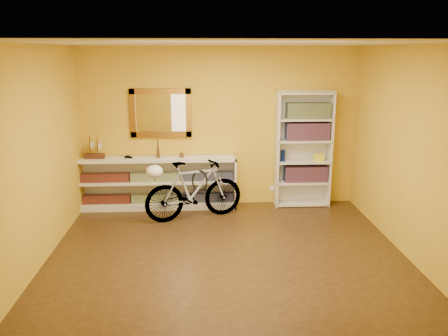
{
  "coord_description": "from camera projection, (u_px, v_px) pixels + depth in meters",
  "views": [
    {
      "loc": [
        -0.32,
        -5.37,
        2.51
      ],
      "look_at": [
        0.0,
        0.7,
        0.95
      ],
      "focal_mm": 36.56,
      "sensor_mm": 36.0,
      "label": 1
    }
  ],
  "objects": [
    {
      "name": "decorative_orb",
      "position": [
        182.0,
        155.0,
        7.34
      ],
      "size": [
        0.08,
        0.08,
        0.08
      ],
      "primitive_type": "sphere",
      "color": "brown",
      "rests_on": "console_unit"
    },
    {
      "name": "left_wall",
      "position": [
        37.0,
        157.0,
        5.4
      ],
      "size": [
        0.01,
        4.0,
        2.6
      ],
      "primitive_type": "cube",
      "color": "gold",
      "rests_on": "ground"
    },
    {
      "name": "back_wall",
      "position": [
        220.0,
        128.0,
        7.45
      ],
      "size": [
        4.5,
        0.01,
        2.6
      ],
      "primitive_type": "cube",
      "color": "gold",
      "rests_on": "ground"
    },
    {
      "name": "yellow_bag",
      "position": [
        319.0,
        157.0,
        7.46
      ],
      "size": [
        0.16,
        0.11,
        0.12
      ],
      "primitive_type": "cube",
      "rotation": [
        0.0,
        0.0,
        -0.03
      ],
      "color": "yellow",
      "rests_on": "bookcase"
    },
    {
      "name": "travel_mug",
      "position": [
        283.0,
        156.0,
        7.44
      ],
      "size": [
        0.08,
        0.08,
        0.19
      ],
      "primitive_type": "cylinder",
      "color": "navy",
      "rests_on": "bookcase"
    },
    {
      "name": "wall_socket",
      "position": [
        273.0,
        188.0,
        7.74
      ],
      "size": [
        0.09,
        0.02,
        0.09
      ],
      "primitive_type": "cube",
      "color": "silver",
      "rests_on": "back_wall"
    },
    {
      "name": "model_ship",
      "position": [
        94.0,
        147.0,
        7.23
      ],
      "size": [
        0.32,
        0.13,
        0.37
      ],
      "primitive_type": null,
      "rotation": [
        0.0,
        0.0,
        -0.04
      ],
      "color": "#381B0F",
      "rests_on": "console_unit"
    },
    {
      "name": "console_unit",
      "position": [
        156.0,
        183.0,
        7.43
      ],
      "size": [
        2.6,
        0.35,
        0.85
      ],
      "primitive_type": null,
      "color": "silver",
      "rests_on": "floor"
    },
    {
      "name": "ceiling",
      "position": [
        227.0,
        43.0,
        5.19
      ],
      "size": [
        4.5,
        4.0,
        0.01
      ],
      "primitive_type": "cube",
      "color": "silver",
      "rests_on": "ground"
    },
    {
      "name": "book_row_c",
      "position": [
        308.0,
        111.0,
        7.3
      ],
      "size": [
        0.7,
        0.22,
        0.25
      ],
      "primitive_type": "cube",
      "color": "navy",
      "rests_on": "bookcase"
    },
    {
      "name": "right_wall",
      "position": [
        409.0,
        152.0,
        5.63
      ],
      "size": [
        0.01,
        4.0,
        2.6
      ],
      "primitive_type": "cube",
      "color": "gold",
      "rests_on": "ground"
    },
    {
      "name": "book_row_b",
      "position": [
        307.0,
        131.0,
        7.38
      ],
      "size": [
        0.7,
        0.22,
        0.28
      ],
      "primitive_type": "cube",
      "color": "maroon",
      "rests_on": "bookcase"
    },
    {
      "name": "bronze_ornament",
      "position": [
        158.0,
        147.0,
        7.29
      ],
      "size": [
        0.06,
        0.06,
        0.35
      ],
      "primitive_type": "cone",
      "color": "brown",
      "rests_on": "console_unit"
    },
    {
      "name": "book_row_a",
      "position": [
        305.0,
        173.0,
        7.56
      ],
      "size": [
        0.7,
        0.22,
        0.26
      ],
      "primitive_type": "cube",
      "color": "maroon",
      "rests_on": "bookcase"
    },
    {
      "name": "floor",
      "position": [
        227.0,
        254.0,
        5.84
      ],
      "size": [
        4.5,
        4.0,
        0.01
      ],
      "primitive_type": "cube",
      "color": "#311F0D",
      "rests_on": "ground"
    },
    {
      "name": "gilt_mirror",
      "position": [
        161.0,
        113.0,
        7.3
      ],
      "size": [
        0.98,
        0.06,
        0.78
      ],
      "primitive_type": "cube",
      "color": "brown",
      "rests_on": "back_wall"
    },
    {
      "name": "u_lock",
      "position": [
        200.0,
        181.0,
        6.94
      ],
      "size": [
        0.24,
        0.03,
        0.24
      ],
      "primitive_type": "torus",
      "rotation": [
        1.57,
        0.0,
        0.0
      ],
      "color": "black",
      "rests_on": "bicycle"
    },
    {
      "name": "bookcase",
      "position": [
        303.0,
        150.0,
        7.45
      ],
      "size": [
        0.9,
        0.3,
        1.9
      ],
      "primitive_type": null,
      "color": "silver",
      "rests_on": "floor"
    },
    {
      "name": "toy_car",
      "position": [
        129.0,
        158.0,
        7.31
      ],
      "size": [
        0.0,
        0.0,
        0.0
      ],
      "primitive_type": "imported",
      "rotation": [
        0.0,
        0.0,
        1.34
      ],
      "color": "black",
      "rests_on": "console_unit"
    },
    {
      "name": "bicycle",
      "position": [
        194.0,
        190.0,
        6.94
      ],
      "size": [
        0.87,
        1.62,
        0.92
      ],
      "primitive_type": "imported",
      "rotation": [
        0.0,
        0.0,
        1.88
      ],
      "color": "silver",
      "rests_on": "floor"
    },
    {
      "name": "cd_row_lower",
      "position": [
        157.0,
        198.0,
        7.48
      ],
      "size": [
        2.5,
        0.13,
        0.14
      ],
      "primitive_type": "cube",
      "color": "black",
      "rests_on": "console_unit"
    },
    {
      "name": "helmet",
      "position": [
        154.0,
        171.0,
        6.64
      ],
      "size": [
        0.25,
        0.24,
        0.19
      ],
      "primitive_type": "ellipsoid",
      "color": "white",
      "rests_on": "bicycle"
    },
    {
      "name": "red_tin",
      "position": [
        292.0,
        113.0,
        7.32
      ],
      "size": [
        0.15,
        0.15,
        0.16
      ],
      "primitive_type": "cube",
      "rotation": [
        0.0,
        0.0,
        0.25
      ],
      "color": "maroon",
      "rests_on": "bookcase"
    },
    {
      "name": "cd_row_upper",
      "position": [
        156.0,
        177.0,
        7.39
      ],
      "size": [
        2.5,
        0.13,
        0.14
      ],
      "primitive_type": "cube",
      "color": "navy",
      "rests_on": "console_unit"
    }
  ]
}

